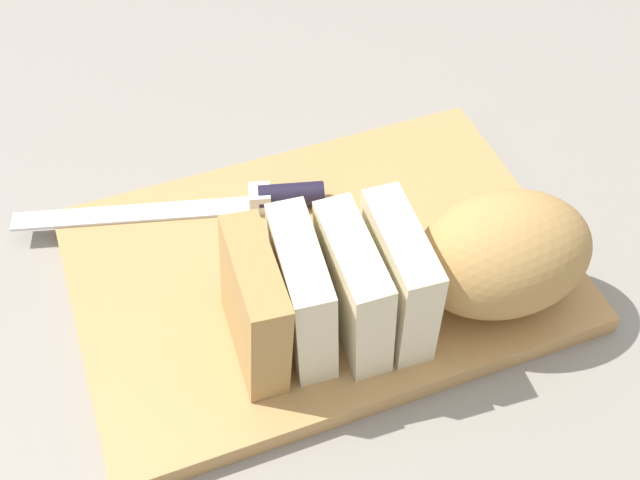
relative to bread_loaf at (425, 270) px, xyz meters
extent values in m
plane|color=gray|center=(0.06, -0.08, -0.07)|extent=(3.00, 3.00, 0.00)
cube|color=tan|center=(0.06, -0.08, -0.06)|extent=(0.43, 0.29, 0.02)
ellipsoid|color=tan|center=(-0.07, 0.01, 0.00)|extent=(0.16, 0.12, 0.10)
cube|color=beige|center=(0.02, 0.00, 0.00)|extent=(0.04, 0.10, 0.10)
cube|color=beige|center=(0.06, 0.00, 0.00)|extent=(0.04, 0.10, 0.10)
cube|color=beige|center=(0.10, -0.01, 0.00)|extent=(0.04, 0.11, 0.10)
cube|color=tan|center=(0.14, -0.01, 0.00)|extent=(0.04, 0.10, 0.11)
cube|color=silver|center=(0.20, -0.19, -0.05)|extent=(0.23, 0.08, 0.00)
cylinder|color=black|center=(0.06, -0.15, -0.04)|extent=(0.06, 0.04, 0.02)
cube|color=silver|center=(0.09, -0.16, -0.04)|extent=(0.03, 0.03, 0.02)
sphere|color=#A8753D|center=(0.05, -0.10, -0.05)|extent=(0.00, 0.00, 0.00)
sphere|color=#A8753D|center=(0.08, -0.13, -0.05)|extent=(0.00, 0.00, 0.00)
sphere|color=#A8753D|center=(0.02, -0.13, -0.05)|extent=(0.01, 0.01, 0.01)
camera|label=1|loc=(0.22, 0.34, 0.49)|focal=44.69mm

